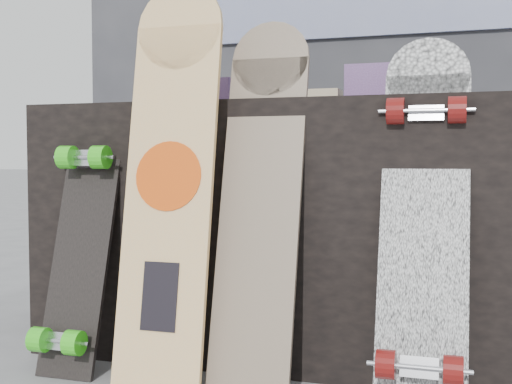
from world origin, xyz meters
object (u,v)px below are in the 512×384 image
(vendor_table, at_px, (294,229))
(longboard_celtic, at_px, (261,189))
(longboard_geisha, at_px, (170,171))
(skateboard_dark, at_px, (81,232))
(longboard_cascadia, at_px, (424,210))

(vendor_table, bearing_deg, longboard_celtic, -91.44)
(longboard_geisha, distance_m, skateboard_dark, 0.37)
(longboard_celtic, xyz_separation_m, skateboard_dark, (-0.55, -0.03, -0.14))
(longboard_celtic, distance_m, skateboard_dark, 0.57)
(skateboard_dark, bearing_deg, longboard_geisha, -8.60)
(longboard_geisha, bearing_deg, longboard_celtic, 18.59)
(vendor_table, bearing_deg, longboard_geisha, -120.21)
(vendor_table, xyz_separation_m, longboard_geisha, (-0.25, -0.42, 0.20))
(vendor_table, relative_size, longboard_cascadia, 1.66)
(longboard_geisha, relative_size, longboard_cascadia, 1.17)
(longboard_cascadia, height_order, skateboard_dark, longboard_cascadia)
(longboard_geisha, distance_m, longboard_cascadia, 0.69)
(vendor_table, distance_m, skateboard_dark, 0.67)
(longboard_celtic, height_order, skateboard_dark, longboard_celtic)
(vendor_table, xyz_separation_m, skateboard_dark, (-0.56, -0.38, 0.01))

